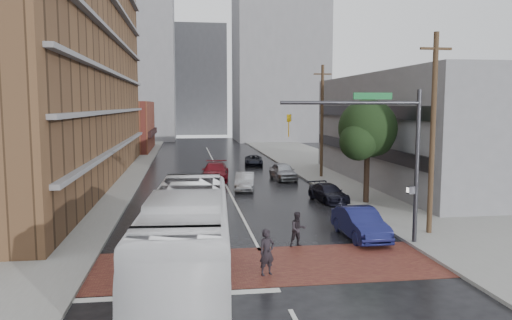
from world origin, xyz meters
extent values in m
plane|color=black|center=(0.00, 0.00, 0.00)|extent=(160.00, 160.00, 0.00)
cube|color=brown|center=(0.00, 0.50, 0.01)|extent=(14.00, 5.00, 0.02)
cube|color=gray|center=(-11.50, 25.00, 0.07)|extent=(9.00, 90.00, 0.15)
cube|color=gray|center=(11.50, 25.00, 0.07)|extent=(9.00, 90.00, 0.15)
cube|color=brown|center=(-14.00, 24.00, 14.00)|extent=(10.00, 44.00, 28.00)
cube|color=brown|center=(-12.00, 54.00, 3.50)|extent=(8.00, 16.00, 7.00)
cube|color=gray|center=(16.50, 20.00, 4.50)|extent=(11.00, 26.00, 9.00)
cube|color=gray|center=(-14.00, 78.00, 16.00)|extent=(18.00, 16.00, 32.00)
cube|color=gray|center=(14.00, 72.00, 18.00)|extent=(16.00, 14.00, 36.00)
cube|color=gray|center=(0.00, 95.00, 12.00)|extent=(12.00, 10.00, 24.00)
cylinder|color=#332319|center=(8.50, 12.00, 2.00)|extent=(0.36, 0.36, 4.00)
sphere|color=black|center=(8.50, 12.00, 5.00)|extent=(3.80, 3.80, 3.80)
sphere|color=black|center=(7.60, 11.20, 4.20)|extent=(2.40, 2.40, 2.40)
sphere|color=black|center=(9.30, 12.80, 4.40)|extent=(2.60, 2.60, 2.60)
cylinder|color=#2D2D33|center=(7.30, 2.50, 3.60)|extent=(0.20, 0.20, 7.20)
cylinder|color=#2D2D33|center=(4.10, 2.50, 6.60)|extent=(6.40, 0.16, 0.16)
imported|color=gold|center=(1.30, 2.50, 5.60)|extent=(0.20, 0.16, 1.00)
cube|color=#0C5926|center=(5.10, 2.50, 6.90)|extent=(1.80, 0.05, 0.30)
cube|color=#2D2D33|center=(7.05, 2.50, 2.60)|extent=(0.30, 0.30, 0.35)
cylinder|color=#473321|center=(8.80, 4.00, 5.00)|extent=(0.26, 0.26, 10.00)
cube|color=#473321|center=(8.80, 4.00, 9.20)|extent=(1.60, 0.12, 0.12)
cylinder|color=#473321|center=(8.80, 24.00, 5.00)|extent=(0.26, 0.26, 10.00)
cube|color=#473321|center=(8.80, 24.00, 9.20)|extent=(1.60, 0.12, 0.12)
imported|color=white|center=(-3.21, -1.00, 1.71)|extent=(3.68, 12.46, 3.43)
imported|color=black|center=(-0.21, -0.67, 0.90)|extent=(0.77, 0.65, 1.80)
imported|color=black|center=(1.85, 3.00, 0.80)|extent=(0.88, 0.75, 1.61)
imported|color=#9C9EA3|center=(-2.54, 7.04, 0.78)|extent=(2.09, 4.65, 1.55)
imported|color=#9D9FA4|center=(1.26, 18.62, 0.66)|extent=(2.00, 4.20, 1.33)
imported|color=maroon|center=(-0.71, 23.53, 0.79)|extent=(2.79, 5.65, 1.58)
imported|color=black|center=(4.04, 33.80, 0.57)|extent=(2.35, 4.29, 1.14)
imported|color=#15194C|center=(5.20, 4.00, 0.74)|extent=(1.70, 4.55, 1.49)
imported|color=black|center=(6.30, 13.23, 0.59)|extent=(2.27, 4.28, 1.18)
imported|color=#A6A9AE|center=(5.20, 23.38, 0.74)|extent=(2.08, 4.47, 1.48)
camera|label=1|loc=(-3.24, -18.96, 6.50)|focal=35.00mm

